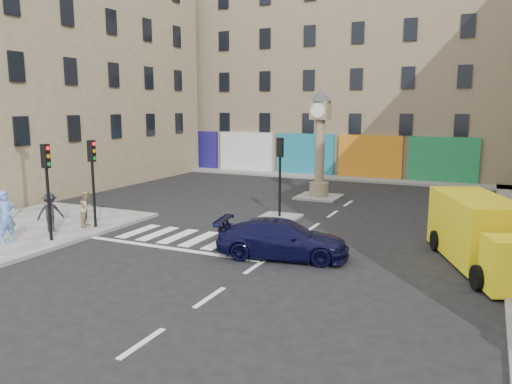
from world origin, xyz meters
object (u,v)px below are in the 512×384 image
Objects in this scene: traffic_light_left_near at (47,177)px; pedestrian_tan at (87,208)px; clock_pillar at (320,137)px; navy_sedan at (282,239)px; traffic_light_island at (280,164)px; yellow_van at (481,233)px; pedestrian_blue at (6,217)px; pedestrian_dark at (50,212)px; traffic_light_left_far at (92,169)px.

pedestrian_tan is (-0.39, 2.35, -1.70)m from traffic_light_left_near.
clock_pillar reaches higher than pedestrian_tan.
traffic_light_left_near reaches higher than navy_sedan.
yellow_van is at bearing -23.24° from traffic_light_island.
navy_sedan is 6.59m from yellow_van.
pedestrian_blue is at bearing 96.56° from navy_sedan.
pedestrian_tan is at bearing 164.73° from yellow_van.
pedestrian_blue is at bearing 145.64° from pedestrian_tan.
traffic_light_left_near is 15.19m from clock_pillar.
pedestrian_dark is at bearing 169.18° from yellow_van.
pedestrian_dark is (-1.07, -1.40, -1.67)m from traffic_light_left_far.
traffic_light_island is 11.61m from pedestrian_blue.
yellow_van reaches higher than pedestrian_tan.
clock_pillar is at bearing 3.00° from pedestrian_dark.
clock_pillar is at bearing 90.00° from traffic_light_island.
pedestrian_dark is at bearing 132.11° from pedestrian_tan.
traffic_light_left_far is 15.17m from yellow_van.
traffic_light_island is at bearing -90.00° from clock_pillar.
traffic_light_island is 10.16m from pedestrian_dark.
traffic_light_left_near is at bearing -114.55° from clock_pillar.
pedestrian_blue is 1.99m from pedestrian_dark.
traffic_light_island reaches higher than pedestrian_dark.
traffic_light_left_near is 1.00× the size of traffic_light_left_far.
traffic_light_island is at bearing -71.99° from pedestrian_tan.
yellow_van is at bearing -104.80° from pedestrian_tan.
clock_pillar is 0.96× the size of yellow_van.
traffic_light_left_far is 0.80× the size of navy_sedan.
yellow_van is (15.00, 1.67, -1.52)m from traffic_light_left_far.
yellow_van is 3.18× the size of pedestrian_blue.
traffic_light_left_far reaches higher than yellow_van.
traffic_light_island is 0.61× the size of clock_pillar.
pedestrian_blue reaches higher than pedestrian_dark.
traffic_light_left_far is at bearing -4.45° from pedestrian_dark.
pedestrian_blue reaches higher than navy_sedan.
navy_sedan is at bearing -62.38° from pedestrian_blue.
clock_pillar is 13.28m from yellow_van.
navy_sedan is 2.32× the size of pedestrian_blue.
clock_pillar is at bearing 65.45° from traffic_light_left_near.
traffic_light_left_far is (0.00, 2.40, 0.00)m from traffic_light_left_near.
traffic_light_island is at bearing -14.37° from pedestrian_dark.
traffic_light_left_far is 8.93m from navy_sedan.
yellow_van is 15.48m from pedestrian_tan.
traffic_light_left_far is 0.61× the size of clock_pillar.
navy_sedan is 2.87× the size of pedestrian_dark.
traffic_light_left_near reaches higher than traffic_light_island.
navy_sedan is 0.73× the size of yellow_van.
traffic_light_island is 8.78m from pedestrian_tan.
traffic_light_left_near is 2.30× the size of pedestrian_dark.
pedestrian_blue is 3.42m from pedestrian_tan.
traffic_light_left_far is at bearing 164.72° from yellow_van.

